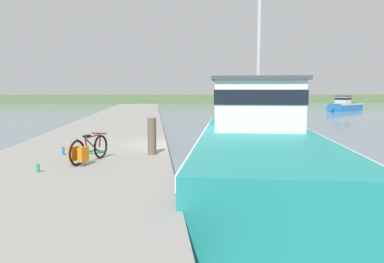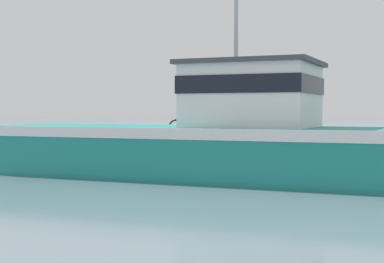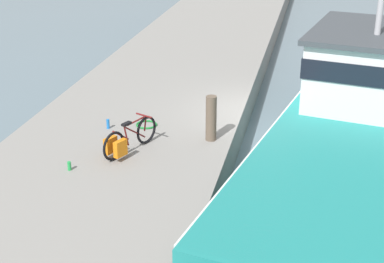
{
  "view_description": "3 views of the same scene",
  "coord_description": "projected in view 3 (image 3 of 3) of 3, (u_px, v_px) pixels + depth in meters",
  "views": [
    {
      "loc": [
        -1.12,
        -12.72,
        2.73
      ],
      "look_at": [
        0.01,
        -1.61,
        1.51
      ],
      "focal_mm": 35.0,
      "sensor_mm": 36.0,
      "label": 1
    },
    {
      "loc": [
        18.21,
        1.59,
        1.87
      ],
      "look_at": [
        0.71,
        -2.03,
        1.23
      ],
      "focal_mm": 55.0,
      "sensor_mm": 36.0,
      "label": 2
    },
    {
      "loc": [
        0.99,
        -14.14,
        6.35
      ],
      "look_at": [
        -1.52,
        -2.46,
        1.27
      ],
      "focal_mm": 55.0,
      "sensor_mm": 36.0,
      "label": 3
    }
  ],
  "objects": [
    {
      "name": "ground_plane",
      "position": [
        268.0,
        145.0,
        15.4
      ],
      "size": [
        320.0,
        320.0,
        0.0
      ],
      "primitive_type": "plane",
      "color": "slate"
    },
    {
      "name": "fishing_boat_main",
      "position": [
        364.0,
        125.0,
        13.7
      ],
      "size": [
        5.87,
        14.65,
        10.48
      ],
      "rotation": [
        0.0,
        0.0,
        -0.2
      ],
      "color": "teal",
      "rests_on": "ground_plane"
    },
    {
      "name": "hose_coil",
      "position": [
        147.0,
        125.0,
        14.3
      ],
      "size": [
        0.52,
        0.52,
        0.04
      ],
      "primitive_type": "torus",
      "color": "#197A2D",
      "rests_on": "dock_pier"
    },
    {
      "name": "mooring_post",
      "position": [
        211.0,
        118.0,
        13.31
      ],
      "size": [
        0.25,
        0.25,
        1.06
      ],
      "primitive_type": "cylinder",
      "color": "brown",
      "rests_on": "dock_pier"
    },
    {
      "name": "water_bottle_by_bike",
      "position": [
        108.0,
        124.0,
        14.09
      ],
      "size": [
        0.08,
        0.08,
        0.23
      ],
      "primitive_type": "cylinder",
      "color": "blue",
      "rests_on": "dock_pier"
    },
    {
      "name": "bicycle_touring",
      "position": [
        126.0,
        140.0,
        12.69
      ],
      "size": [
        0.84,
        1.6,
        0.71
      ],
      "rotation": [
        0.0,
        0.0,
        -0.41
      ],
      "color": "black",
      "rests_on": "dock_pier"
    },
    {
      "name": "dock_pier",
      "position": [
        148.0,
        120.0,
        15.86
      ],
      "size": [
        5.15,
        80.0,
        0.89
      ],
      "primitive_type": "cube",
      "color": "gray",
      "rests_on": "ground_plane"
    },
    {
      "name": "water_bottle_on_curb",
      "position": [
        69.0,
        166.0,
        12.05
      ],
      "size": [
        0.08,
        0.08,
        0.19
      ],
      "primitive_type": "cylinder",
      "color": "green",
      "rests_on": "dock_pier"
    }
  ]
}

